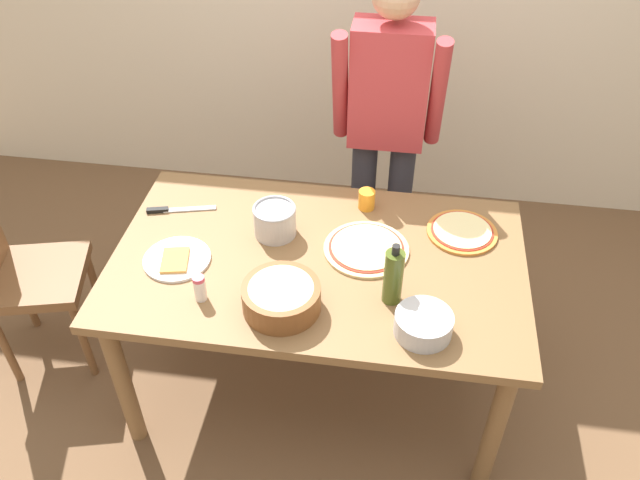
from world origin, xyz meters
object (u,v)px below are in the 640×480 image
at_px(chair_wooden_left, 16,267).
at_px(cup_orange, 367,199).
at_px(pizza_cooked_on_tray, 462,232).
at_px(plate_with_slice, 177,259).
at_px(salt_shaker, 200,288).
at_px(pizza_raw_on_board, 366,248).
at_px(chef_knife, 173,210).
at_px(steel_pot, 275,220).
at_px(popcorn_bowl, 281,295).
at_px(person_cook, 386,123).
at_px(mixing_bowl_steel, 423,324).
at_px(olive_oil_bottle, 393,276).
at_px(dining_table, 318,275).

distance_m(chair_wooden_left, cup_orange, 1.54).
bearing_deg(pizza_cooked_on_tray, plate_with_slice, -163.17).
bearing_deg(salt_shaker, pizza_raw_on_board, 31.87).
height_order(cup_orange, chef_knife, cup_orange).
bearing_deg(plate_with_slice, salt_shaker, -50.17).
bearing_deg(steel_pot, popcorn_bowl, -75.38).
relative_size(person_cook, steel_pot, 9.34).
xyz_separation_m(popcorn_bowl, mixing_bowl_steel, (0.50, -0.04, -0.02)).
bearing_deg(mixing_bowl_steel, plate_with_slice, 166.59).
relative_size(pizza_cooked_on_tray, salt_shaker, 2.69).
height_order(olive_oil_bottle, salt_shaker, olive_oil_bottle).
distance_m(mixing_bowl_steel, salt_shaker, 0.80).
xyz_separation_m(pizza_raw_on_board, pizza_cooked_on_tray, (0.37, 0.16, 0.00)).
distance_m(pizza_cooked_on_tray, olive_oil_bottle, 0.50).
xyz_separation_m(popcorn_bowl, olive_oil_bottle, (0.38, 0.10, 0.05)).
height_order(pizza_raw_on_board, cup_orange, cup_orange).
xyz_separation_m(mixing_bowl_steel, salt_shaker, (-0.80, 0.04, 0.01)).
relative_size(mixing_bowl_steel, olive_oil_bottle, 0.78).
bearing_deg(pizza_cooked_on_tray, pizza_raw_on_board, -156.78).
bearing_deg(mixing_bowl_steel, cup_orange, 110.93).
bearing_deg(dining_table, salt_shaker, -144.21).
xyz_separation_m(plate_with_slice, chef_knife, (-0.12, 0.30, -0.00)).
relative_size(steel_pot, salt_shaker, 1.64).
relative_size(pizza_raw_on_board, steel_pot, 1.94).
bearing_deg(steel_pot, salt_shaker, -115.47).
height_order(pizza_raw_on_board, plate_with_slice, plate_with_slice).
height_order(chair_wooden_left, pizza_raw_on_board, chair_wooden_left).
bearing_deg(cup_orange, mixing_bowl_steel, -69.07).
xyz_separation_m(chair_wooden_left, salt_shaker, (0.93, -0.27, 0.27)).
height_order(plate_with_slice, steel_pot, steel_pot).
distance_m(dining_table, plate_with_slice, 0.56).
xyz_separation_m(steel_pot, salt_shaker, (-0.19, -0.40, -0.01)).
distance_m(dining_table, pizza_raw_on_board, 0.22).
xyz_separation_m(popcorn_bowl, chef_knife, (-0.56, 0.48, -0.05)).
relative_size(person_cook, pizza_raw_on_board, 4.81).
relative_size(salt_shaker, chef_knife, 0.37).
relative_size(person_cook, pizza_cooked_on_tray, 5.68).
bearing_deg(plate_with_slice, mixing_bowl_steel, -13.41).
relative_size(pizza_cooked_on_tray, olive_oil_bottle, 1.11).
xyz_separation_m(pizza_cooked_on_tray, mixing_bowl_steel, (-0.14, -0.56, 0.03)).
bearing_deg(plate_with_slice, chef_knife, 111.09).
bearing_deg(olive_oil_bottle, steel_pot, 148.05).
relative_size(dining_table, cup_orange, 18.82).
distance_m(dining_table, popcorn_bowl, 0.33).
height_order(chair_wooden_left, mixing_bowl_steel, chair_wooden_left).
bearing_deg(pizza_cooked_on_tray, steel_pot, -171.65).
bearing_deg(dining_table, cup_orange, 66.05).
bearing_deg(salt_shaker, dining_table, 35.79).
distance_m(olive_oil_bottle, salt_shaker, 0.69).
height_order(chair_wooden_left, olive_oil_bottle, olive_oil_bottle).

